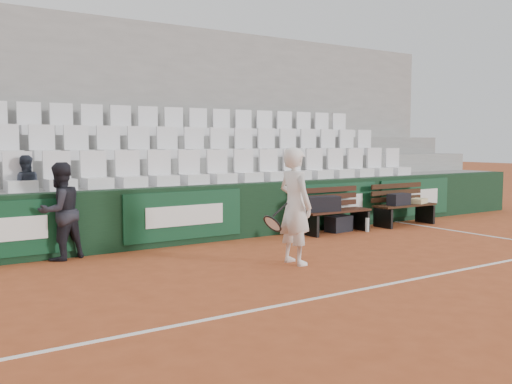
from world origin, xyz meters
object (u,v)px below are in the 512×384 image
object	(u,v)px
bench_left	(336,221)
sports_bag_right	(399,199)
bench_right	(405,215)
tennis_player	(295,206)
sports_bag_left	(322,204)
sports_bag_ground	(339,224)
ball_kid	(60,211)
spectator_c	(24,159)
water_bottle_far	(367,225)
water_bottle_near	(293,232)

from	to	relation	value
bench_left	sports_bag_right	size ratio (longest dim) A/B	2.88
bench_right	tennis_player	distance (m)	4.71
bench_left	bench_right	bearing A→B (deg)	-1.03
bench_left	sports_bag_left	size ratio (longest dim) A/B	2.23
bench_right	sports_bag_ground	distance (m)	1.76
sports_bag_ground	sports_bag_left	bearing A→B (deg)	-168.13
bench_right	ball_kid	bearing A→B (deg)	176.74
spectator_c	sports_bag_ground	bearing A→B (deg)	-179.24
sports_bag_left	ball_kid	size ratio (longest dim) A/B	0.46
ball_kid	sports_bag_left	bearing A→B (deg)	152.83
water_bottle_far	ball_kid	distance (m)	5.83
bench_left	water_bottle_far	size ratio (longest dim) A/B	5.43
sports_bag_ground	sports_bag_right	bearing A→B (deg)	-6.11
bench_left	spectator_c	world-z (taller)	spectator_c
water_bottle_near	ball_kid	world-z (taller)	ball_kid
sports_bag_left	tennis_player	xyz separation A→B (m)	(-2.03, -1.79, 0.25)
bench_left	sports_bag_left	world-z (taller)	sports_bag_left
sports_bag_ground	water_bottle_near	xyz separation A→B (m)	(-1.31, -0.23, -0.02)
sports_bag_ground	water_bottle_far	bearing A→B (deg)	-35.60
ball_kid	spectator_c	distance (m)	1.10
tennis_player	ball_kid	world-z (taller)	tennis_player
bench_left	tennis_player	distance (m)	3.07
water_bottle_far	tennis_player	distance (m)	3.48
bench_right	ball_kid	distance (m)	7.10
water_bottle_far	spectator_c	bearing A→B (deg)	167.91
bench_left	sports_bag_left	xyz separation A→B (m)	(-0.36, -0.02, 0.37)
tennis_player	ball_kid	distance (m)	3.51
bench_left	water_bottle_near	distance (m)	1.15
bench_right	sports_bag_ground	world-z (taller)	bench_right
sports_bag_right	spectator_c	world-z (taller)	spectator_c
water_bottle_near	ball_kid	xyz separation A→B (m)	(-4.01, 0.51, 0.60)
bench_right	spectator_c	size ratio (longest dim) A/B	1.48
bench_right	water_bottle_far	world-z (taller)	bench_right
sports_bag_right	tennis_player	distance (m)	4.45
water_bottle_near	ball_kid	distance (m)	4.08
bench_right	sports_bag_right	world-z (taller)	sports_bag_right
sports_bag_right	water_bottle_far	size ratio (longest dim) A/B	1.89
sports_bag_right	sports_bag_ground	world-z (taller)	sports_bag_right
tennis_player	spectator_c	world-z (taller)	spectator_c
bench_right	sports_bag_left	bearing A→B (deg)	179.62
water_bottle_near	water_bottle_far	xyz separation A→B (m)	(1.76, -0.09, 0.00)
bench_left	sports_bag_left	bearing A→B (deg)	-176.98
sports_bag_right	water_bottle_near	size ratio (longest dim) A/B	1.96
bench_left	bench_right	distance (m)	1.92
bench_left	spectator_c	xyz separation A→B (m)	(-5.49, 1.07, 1.28)
bench_right	water_bottle_near	distance (m)	3.06
sports_bag_right	spectator_c	distance (m)	7.33
ball_kid	spectator_c	size ratio (longest dim) A/B	1.45
bench_left	sports_bag_right	xyz separation A→B (m)	(1.69, -0.07, 0.35)
sports_bag_left	spectator_c	xyz separation A→B (m)	(-5.12, 1.09, 0.91)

